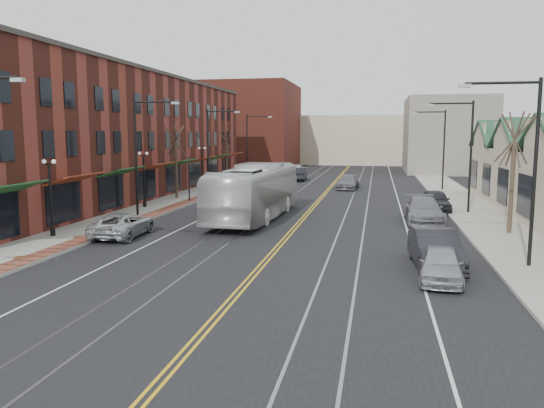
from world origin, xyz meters
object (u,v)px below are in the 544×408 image
at_px(parked_car_b, 435,249).
at_px(parked_car_d, 436,201).
at_px(parked_suv, 123,225).
at_px(parked_car_c, 423,210).
at_px(transit_bus, 255,192).
at_px(parked_car_a, 441,264).

relative_size(parked_car_b, parked_car_d, 1.08).
relative_size(parked_suv, parked_car_c, 0.87).
distance_m(parked_suv, parked_car_c, 19.06).
height_order(transit_bus, parked_suv, transit_bus).
bearing_deg(parked_car_c, parked_suv, -155.96).
relative_size(parked_car_b, parked_car_c, 0.89).
relative_size(transit_bus, parked_car_a, 3.28).
height_order(transit_bus, parked_car_d, transit_bus).
xyz_separation_m(parked_car_b, parked_car_d, (1.80, 17.58, -0.03)).
relative_size(parked_car_a, parked_car_b, 0.80).
height_order(parked_car_c, parked_car_d, parked_car_c).
bearing_deg(parked_car_a, parked_car_b, 94.51).
height_order(transit_bus, parked_car_c, transit_bus).
bearing_deg(parked_car_a, parked_car_d, 89.29).
bearing_deg(parked_suv, parked_car_b, 163.83).
bearing_deg(transit_bus, parked_car_a, 131.20).
xyz_separation_m(parked_suv, parked_car_d, (18.45, 13.73, 0.11)).
height_order(parked_car_a, parked_car_d, parked_car_d).
relative_size(parked_car_a, parked_car_d, 0.87).
bearing_deg(parked_car_d, parked_suv, -145.19).
height_order(parked_suv, parked_car_d, parked_car_d).
bearing_deg(parked_suv, parked_car_d, -146.52).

